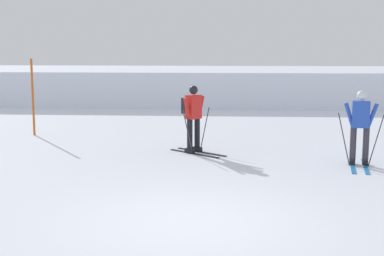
# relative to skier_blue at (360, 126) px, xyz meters

# --- Properties ---
(ground_plane) EXTENTS (120.00, 120.00, 0.00)m
(ground_plane) POSITION_rel_skier_blue_xyz_m (-3.49, -4.23, -0.92)
(ground_plane) COLOR silver
(far_snow_ridge) EXTENTS (80.00, 7.82, 1.55)m
(far_snow_ridge) POSITION_rel_skier_blue_xyz_m (-3.49, 14.43, -0.14)
(far_snow_ridge) COLOR silver
(far_snow_ridge) RESTS_ON ground
(skier_blue) EXTENTS (0.99, 1.64, 1.71)m
(skier_blue) POSITION_rel_skier_blue_xyz_m (0.00, 0.00, 0.00)
(skier_blue) COLOR #237AC6
(skier_blue) RESTS_ON ground
(skier_red) EXTENTS (1.48, 1.29, 1.71)m
(skier_red) POSITION_rel_skier_blue_xyz_m (-3.88, 1.24, 0.04)
(skier_red) COLOR black
(skier_red) RESTS_ON ground
(trail_marker_pole) EXTENTS (0.07, 0.07, 2.32)m
(trail_marker_pole) POSITION_rel_skier_blue_xyz_m (-8.86, 3.59, 0.24)
(trail_marker_pole) COLOR #C65614
(trail_marker_pole) RESTS_ON ground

